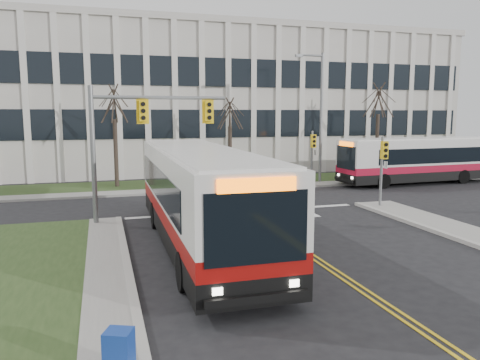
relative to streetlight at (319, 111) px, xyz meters
name	(u,v)px	position (x,y,z in m)	size (l,w,h in m)	color
ground	(314,258)	(-8.03, -16.20, -5.19)	(120.00, 120.00, 0.00)	black
sidewalk_west	(108,356)	(-15.03, -21.20, -5.12)	(1.20, 26.00, 0.14)	#9E9B93
sidewalk_cross	(284,186)	(-3.03, -1.00, -5.12)	(44.00, 1.60, 0.14)	#9E9B93
building_lawn	(270,180)	(-3.03, 1.80, -5.13)	(44.00, 5.00, 0.12)	#2B411C
office_building	(227,103)	(-3.03, 13.80, 0.81)	(40.00, 16.00, 12.00)	silver
mast_arm_signal	(132,130)	(-13.65, -9.04, -0.94)	(6.11, 0.38, 6.20)	slate
signal_pole_near	(383,161)	(-0.83, -9.30, -2.69)	(0.34, 0.39, 3.80)	slate
signal_pole_far	(313,150)	(-0.83, -0.80, -2.69)	(0.34, 0.39, 3.80)	slate
streetlight	(319,111)	(0.00, 0.00, 0.00)	(2.15, 0.25, 9.20)	slate
directory_sign	(239,168)	(-5.53, 1.30, -4.02)	(1.50, 0.12, 2.00)	slate
tree_left	(114,106)	(-14.03, 1.80, 0.32)	(1.80, 1.80, 7.70)	#42352B
tree_mid	(230,115)	(-6.03, 2.00, -0.31)	(1.80, 1.80, 6.82)	#42352B
tree_right	(379,102)	(5.97, 1.80, 0.71)	(1.80, 1.80, 8.25)	#42352B
bus_main	(200,199)	(-11.51, -13.64, -3.39)	(2.94, 13.56, 3.62)	silver
bus_cross	(418,161)	(6.85, -2.20, -3.59)	(2.60, 12.00, 3.20)	silver
newspaper_box_blue	(119,354)	(-14.83, -21.96, -4.72)	(0.50, 0.45, 0.95)	navy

